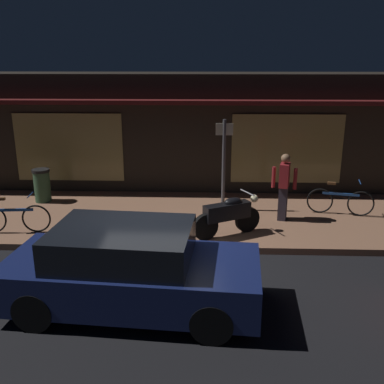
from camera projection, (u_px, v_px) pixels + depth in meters
The scene contains 10 objects.
ground_plane at pixel (159, 275), 8.31m from camera, with size 60.00×60.00×0.00m, color black.
sidewalk_slab at pixel (172, 217), 11.15m from camera, with size 18.00×4.00×0.15m, color #8C6047.
storefront_building at pixel (180, 130), 13.89m from camera, with size 18.00×3.30×3.60m.
motorcycle at pixel (228, 215), 9.68m from camera, with size 1.55×0.95×0.97m.
bicycle_parked at pixel (14, 218), 9.87m from camera, with size 1.66×0.42×0.91m.
bicycle_extra at pixel (340, 201), 11.05m from camera, with size 1.63×0.49×0.91m.
person_bystander at pixel (284, 186), 10.55m from camera, with size 0.61×0.43×1.67m.
sign_post at pixel (224, 160), 11.10m from camera, with size 0.44×0.09×2.40m.
trash_bin at pixel (42, 185), 12.06m from camera, with size 0.48×0.48×0.93m.
parked_car_far at pixel (130, 269), 7.02m from camera, with size 4.22×2.07×1.42m.
Camera 1 is at (0.92, -7.45, 3.95)m, focal length 40.35 mm.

